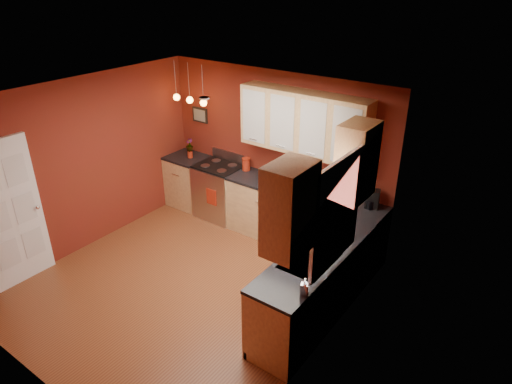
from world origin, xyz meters
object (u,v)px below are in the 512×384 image
Objects in this scene: soap_pump at (305,286)px; gas_range at (220,191)px; sink at (310,262)px; red_canister at (246,164)px; coffee_maker at (372,200)px.

gas_range is at bearing 144.45° from soap_pump.
sink is at bearing 114.26° from soap_pump.
soap_pump is (2.40, -2.19, -0.01)m from red_canister.
red_canister is at bearing 163.87° from coffee_maker.
sink is 1.63m from coffee_maker.
gas_range is 0.75m from red_canister.
coffee_maker is (0.05, 1.62, 0.15)m from sink.
sink reaches higher than soap_pump.
gas_range is 3.57m from soap_pump.
red_canister is at bearing 142.64° from sink.
soap_pump is at bearing -42.42° from red_canister.
soap_pump is at bearing -65.74° from sink.
gas_range is at bearing 150.22° from sink.
sink is 3.74× the size of soap_pump.
sink is 2.61× the size of coffee_maker.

